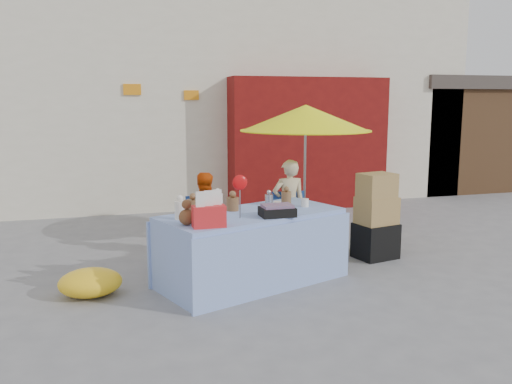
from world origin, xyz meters
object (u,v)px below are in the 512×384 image
object	(u,v)px
market_table	(251,247)
umbrella	(306,119)
chair_left	(206,241)
vendor_orange	(203,215)
vendor_beige	(289,205)
chair_right	(292,235)
box_stack	(376,219)

from	to	relation	value
market_table	umbrella	world-z (taller)	umbrella
chair_left	umbrella	distance (m)	2.27
chair_left	vendor_orange	size ratio (longest dim) A/B	0.72
umbrella	vendor_orange	bearing A→B (deg)	-174.47
vendor_beige	vendor_orange	bearing A→B (deg)	2.85
chair_right	vendor_beige	size ratio (longest dim) A/B	0.64
vendor_beige	market_table	bearing A→B (deg)	56.28
vendor_beige	umbrella	bearing A→B (deg)	-150.59
chair_left	box_stack	distance (m)	2.35
chair_right	vendor_orange	xyz separation A→B (m)	(-1.25, 0.13, 0.34)
box_stack	market_table	bearing A→B (deg)	-165.56
market_table	chair_left	xyz separation A→B (m)	(-0.34, 1.10, -0.18)
market_table	chair_right	distance (m)	1.44
vendor_beige	umbrella	world-z (taller)	umbrella
market_table	box_stack	size ratio (longest dim) A/B	2.06
market_table	vendor_orange	distance (m)	1.29
vendor_orange	vendor_beige	distance (m)	1.25
market_table	box_stack	world-z (taller)	market_table
chair_left	vendor_beige	world-z (taller)	vendor_beige
umbrella	box_stack	size ratio (longest dim) A/B	1.77
chair_right	box_stack	xyz separation A→B (m)	(1.01, -0.60, 0.29)
market_table	chair_left	size ratio (longest dim) A/B	2.86
vendor_orange	box_stack	world-z (taller)	vendor_orange
vendor_orange	vendor_beige	bearing A→B (deg)	-177.15
vendor_beige	box_stack	distance (m)	1.25
chair_right	umbrella	world-z (taller)	umbrella
market_table	chair_right	world-z (taller)	market_table
vendor_beige	box_stack	size ratio (longest dim) A/B	1.12
chair_left	vendor_beige	bearing A→B (deg)	8.98
chair_left	box_stack	size ratio (longest dim) A/B	0.72
market_table	box_stack	xyz separation A→B (m)	(1.92, 0.49, 0.11)
box_stack	vendor_beige	bearing A→B (deg)	143.82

